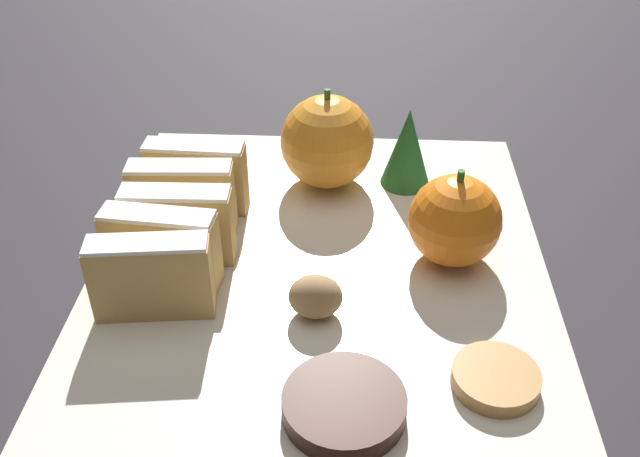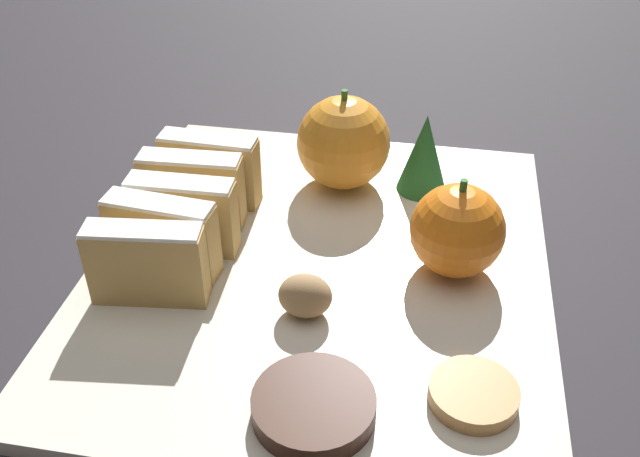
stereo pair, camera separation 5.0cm
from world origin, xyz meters
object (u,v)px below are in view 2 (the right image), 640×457
object	(u,v)px
orange_near	(457,230)
walnut	(309,296)
orange_far	(343,143)
chocolate_cookie	(314,406)

from	to	relation	value
orange_near	walnut	distance (m)	0.12
orange_far	chocolate_cookie	distance (m)	0.25
walnut	orange_near	bearing A→B (deg)	35.00
orange_near	walnut	size ratio (longest dim) A/B	2.07
orange_near	chocolate_cookie	bearing A→B (deg)	-116.65
orange_near	chocolate_cookie	distance (m)	0.17
orange_far	chocolate_cookie	bearing A→B (deg)	-85.04
orange_far	walnut	distance (m)	0.17
orange_near	orange_far	xyz separation A→B (m)	(-0.10, 0.10, 0.01)
walnut	chocolate_cookie	distance (m)	0.09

